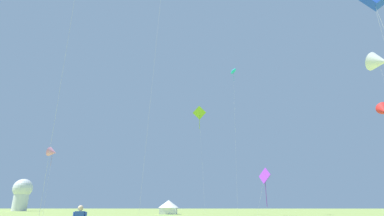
% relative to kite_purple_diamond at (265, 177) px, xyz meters
% --- Properties ---
extents(kite_purple_diamond, '(2.79, 2.62, 8.25)m').
position_rel_kite_purple_diamond_xyz_m(kite_purple_diamond, '(0.00, 0.00, 0.00)').
color(kite_purple_diamond, purple).
rests_on(kite_purple_diamond, ground).
extents(kite_cyan_parafoil, '(1.65, 2.78, 31.50)m').
position_rel_kite_purple_diamond_xyz_m(kite_cyan_parafoil, '(-3.56, 7.46, 24.41)').
color(kite_cyan_parafoil, '#1EB7CC').
rests_on(kite_cyan_parafoil, ground).
extents(kite_lime_diamond, '(3.01, 2.67, 22.81)m').
position_rel_kite_purple_diamond_xyz_m(kite_lime_diamond, '(-11.48, 8.29, 14.55)').
color(kite_lime_diamond, '#99DB2D').
rests_on(kite_lime_diamond, ground).
extents(kite_red_delta, '(2.77, 3.82, 16.09)m').
position_rel_kite_purple_diamond_xyz_m(kite_red_delta, '(15.18, -12.42, 8.32)').
color(kite_red_delta, red).
rests_on(kite_red_delta, ground).
extents(kite_white_delta, '(4.10, 4.32, 24.01)m').
position_rel_kite_purple_diamond_xyz_m(kite_white_delta, '(15.48, -13.33, 15.68)').
color(kite_white_delta, white).
rests_on(kite_white_delta, ground).
extents(kite_pink_delta, '(1.82, 2.71, 9.97)m').
position_rel_kite_purple_diamond_xyz_m(kite_pink_delta, '(-33.23, -10.82, 2.66)').
color(kite_pink_delta, pink).
rests_on(kite_pink_delta, ground).
extents(festival_tent_right, '(4.43, 4.43, 2.88)m').
position_rel_kite_purple_diamond_xyz_m(festival_tent_right, '(-18.30, 13.08, -4.94)').
color(festival_tent_right, white).
rests_on(festival_tent_right, ground).
extents(observatory_dome, '(6.40, 6.40, 10.80)m').
position_rel_kite_purple_diamond_xyz_m(observatory_dome, '(-73.94, 51.12, -0.52)').
color(observatory_dome, white).
rests_on(observatory_dome, ground).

